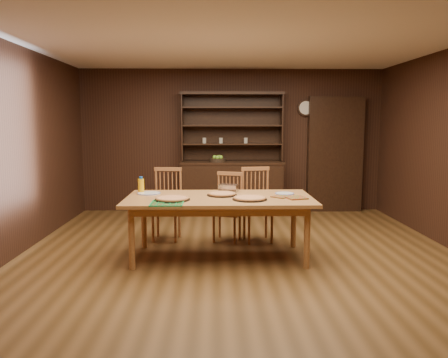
{
  "coord_description": "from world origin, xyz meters",
  "views": [
    {
      "loc": [
        -0.3,
        -5.07,
        1.64
      ],
      "look_at": [
        -0.19,
        0.4,
        0.93
      ],
      "focal_mm": 35.0,
      "sensor_mm": 36.0,
      "label": 1
    }
  ],
  "objects_px": {
    "chair_left": "(167,202)",
    "chair_right": "(257,202)",
    "juice_bottle": "(141,185)",
    "chair_center": "(228,204)",
    "dining_table": "(219,202)",
    "china_hutch": "(232,180)"
  },
  "relations": [
    {
      "from": "chair_left",
      "to": "chair_right",
      "type": "xyz_separation_m",
      "value": [
        1.26,
        -0.09,
        0.01
      ]
    },
    {
      "from": "chair_left",
      "to": "juice_bottle",
      "type": "relative_size",
      "value": 4.8
    },
    {
      "from": "chair_center",
      "to": "chair_right",
      "type": "distance_m",
      "value": 0.4
    },
    {
      "from": "chair_left",
      "to": "chair_center",
      "type": "distance_m",
      "value": 0.86
    },
    {
      "from": "chair_center",
      "to": "chair_right",
      "type": "bearing_deg",
      "value": 16.04
    },
    {
      "from": "chair_right",
      "to": "dining_table",
      "type": "bearing_deg",
      "value": -132.12
    },
    {
      "from": "chair_right",
      "to": "chair_left",
      "type": "bearing_deg",
      "value": 167.2
    },
    {
      "from": "juice_bottle",
      "to": "chair_center",
      "type": "bearing_deg",
      "value": 23.61
    },
    {
      "from": "china_hutch",
      "to": "chair_right",
      "type": "height_order",
      "value": "china_hutch"
    },
    {
      "from": "chair_center",
      "to": "juice_bottle",
      "type": "relative_size",
      "value": 4.54
    },
    {
      "from": "chair_center",
      "to": "juice_bottle",
      "type": "bearing_deg",
      "value": -138.79
    },
    {
      "from": "chair_center",
      "to": "juice_bottle",
      "type": "distance_m",
      "value": 1.27
    },
    {
      "from": "dining_table",
      "to": "juice_bottle",
      "type": "distance_m",
      "value": 1.05
    },
    {
      "from": "china_hutch",
      "to": "chair_right",
      "type": "relative_size",
      "value": 2.13
    },
    {
      "from": "dining_table",
      "to": "chair_left",
      "type": "xyz_separation_m",
      "value": [
        -0.73,
        0.89,
        -0.15
      ]
    },
    {
      "from": "dining_table",
      "to": "chair_right",
      "type": "relative_size",
      "value": 2.19
    },
    {
      "from": "chair_right",
      "to": "chair_center",
      "type": "bearing_deg",
      "value": 169.77
    },
    {
      "from": "dining_table",
      "to": "juice_bottle",
      "type": "bearing_deg",
      "value": 161.97
    },
    {
      "from": "chair_left",
      "to": "juice_bottle",
      "type": "bearing_deg",
      "value": -108.87
    },
    {
      "from": "chair_left",
      "to": "chair_center",
      "type": "bearing_deg",
      "value": 0.66
    },
    {
      "from": "chair_left",
      "to": "chair_right",
      "type": "bearing_deg",
      "value": 1.84
    },
    {
      "from": "chair_left",
      "to": "china_hutch",
      "type": "bearing_deg",
      "value": 66.83
    }
  ]
}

